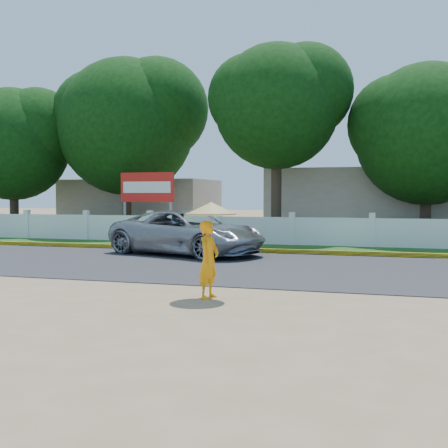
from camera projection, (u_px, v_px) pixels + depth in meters
The scene contains 11 objects.
ground at pixel (195, 295), 11.05m from camera, with size 120.00×120.00×0.00m, color #9E8460.
road at pixel (250, 266), 15.35m from camera, with size 60.00×7.00×0.02m, color #38383A.
grass_verge at pixel (285, 249), 20.38m from camera, with size 60.00×3.50×0.03m, color #2D601E.
curb at pixel (276, 251), 18.75m from camera, with size 40.00×0.18×0.16m, color yellow.
fence at pixel (292, 231), 21.73m from camera, with size 40.00×0.10×1.10m, color silver.
building_near at pixel (377, 202), 27.32m from camera, with size 10.00×6.00×3.20m, color #B7AD99.
building_far at pixel (142, 205), 32.02m from camera, with size 8.00×5.00×2.80m, color #B7AD99.
vehicle at pixel (187, 233), 18.30m from camera, with size 2.44×5.29×1.47m, color gray.
monk_with_parasol at pixel (210, 236), 10.64m from camera, with size 1.01×1.01×1.84m.
billboard at pixel (147, 191), 24.60m from camera, with size 2.50×0.13×2.95m.
tree_row at pixel (382, 119), 23.41m from camera, with size 40.52×7.92×9.09m.
Camera 1 is at (3.70, -10.33, 1.97)m, focal length 45.00 mm.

